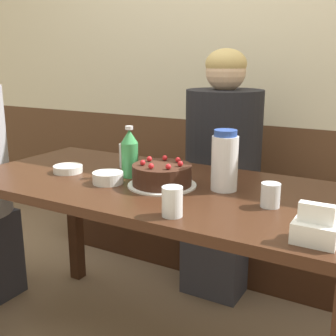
# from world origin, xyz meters

# --- Properties ---
(back_wall) EXTENTS (4.80, 0.04, 2.50)m
(back_wall) POSITION_xyz_m (0.00, 1.05, 1.25)
(back_wall) COLOR brown
(back_wall) RESTS_ON ground_plane
(bench_seat) EXTENTS (2.20, 0.38, 0.45)m
(bench_seat) POSITION_xyz_m (0.00, 0.83, 0.22)
(bench_seat) COLOR #381E11
(bench_seat) RESTS_ON ground_plane
(dining_table) EXTENTS (1.53, 0.70, 0.73)m
(dining_table) POSITION_xyz_m (0.00, 0.00, 0.63)
(dining_table) COLOR #381E11
(dining_table) RESTS_ON ground_plane
(birthday_cake) EXTENTS (0.25, 0.25, 0.10)m
(birthday_cake) POSITION_xyz_m (0.03, -0.02, 0.77)
(birthday_cake) COLOR white
(birthday_cake) RESTS_ON dining_table
(water_pitcher) EXTENTS (0.09, 0.09, 0.22)m
(water_pitcher) POSITION_xyz_m (0.24, 0.05, 0.83)
(water_pitcher) COLOR white
(water_pitcher) RESTS_ON dining_table
(soju_bottle) EXTENTS (0.07, 0.07, 0.20)m
(soju_bottle) POSITION_xyz_m (-0.15, 0.03, 0.82)
(soju_bottle) COLOR #388E4C
(soju_bottle) RESTS_ON dining_table
(napkin_holder) EXTENTS (0.11, 0.08, 0.11)m
(napkin_holder) POSITION_xyz_m (0.61, -0.26, 0.77)
(napkin_holder) COLOR white
(napkin_holder) RESTS_ON dining_table
(bowl_soup_white) EXTENTS (0.12, 0.12, 0.04)m
(bowl_soup_white) POSITION_xyz_m (-0.17, -0.09, 0.75)
(bowl_soup_white) COLOR white
(bowl_soup_white) RESTS_ON dining_table
(bowl_rice_small) EXTENTS (0.12, 0.12, 0.03)m
(bowl_rice_small) POSITION_xyz_m (-0.41, -0.05, 0.74)
(bowl_rice_small) COLOR white
(bowl_rice_small) RESTS_ON dining_table
(glass_water_tall) EXTENTS (0.07, 0.07, 0.10)m
(glass_water_tall) POSITION_xyz_m (-0.25, 0.15, 0.78)
(glass_water_tall) COLOR silver
(glass_water_tall) RESTS_ON dining_table
(glass_tumbler_short) EXTENTS (0.06, 0.06, 0.08)m
(glass_tumbler_short) POSITION_xyz_m (0.44, -0.05, 0.77)
(glass_tumbler_short) COLOR silver
(glass_tumbler_short) RESTS_ON dining_table
(glass_shot_small) EXTENTS (0.06, 0.06, 0.09)m
(glass_shot_small) POSITION_xyz_m (0.21, -0.27, 0.77)
(glass_shot_small) COLOR silver
(glass_shot_small) RESTS_ON dining_table
(person_pale_blue_shirt) EXTENTS (0.38, 0.38, 1.23)m
(person_pale_blue_shirt) POSITION_xyz_m (0.01, 0.61, 0.61)
(person_pale_blue_shirt) COLOR #33333D
(person_pale_blue_shirt) RESTS_ON ground_plane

